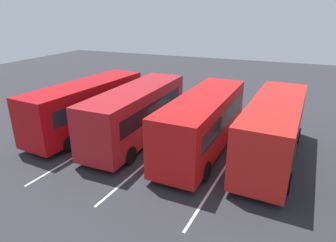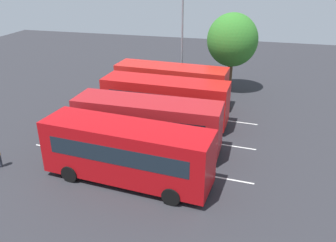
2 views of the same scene
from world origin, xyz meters
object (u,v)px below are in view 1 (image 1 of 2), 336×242
bus_center_right (137,112)px  bus_far_left (273,128)px  bus_far_right (88,105)px  bus_center_left (203,122)px  pedestrian (136,89)px

bus_center_right → bus_far_left: bearing=-85.8°
bus_far_left → bus_far_right: size_ratio=0.99×
bus_center_left → bus_center_right: same height
bus_center_left → bus_center_right: size_ratio=1.01×
bus_center_left → pedestrian: 11.61m
bus_far_left → bus_center_right: bearing=97.1°
bus_far_right → pedestrian: (7.78, 0.62, -0.83)m
bus_center_right → bus_far_right: same height
bus_center_left → pedestrian: size_ratio=5.58×
bus_center_right → pedestrian: bearing=30.2°
bus_center_right → pedestrian: (7.76, 4.33, -0.83)m
bus_center_right → bus_center_left: bearing=-89.3°
bus_far_left → bus_center_right: same height
bus_far_right → pedestrian: bus_far_right is taller
bus_far_left → bus_far_right: 11.70m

